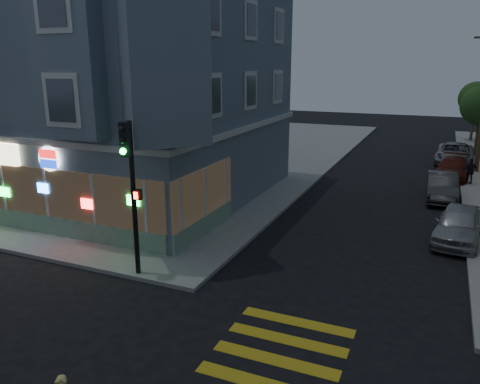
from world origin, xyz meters
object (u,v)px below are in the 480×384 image
Objects in this scene: street_tree_far at (476,99)px; parked_car_a at (459,224)px; parked_car_c at (452,169)px; pedestrian_b at (470,171)px; parked_car_b at (442,187)px; fire_hydrant at (473,217)px; parked_car_d at (455,154)px; traffic_signal at (130,174)px.

street_tree_far reaches higher than parked_car_a.
pedestrian_b is at bearing -51.38° from parked_car_c.
pedestrian_b is 4.03m from parked_car_b.
street_tree_far is at bearing 89.71° from parked_car_c.
fire_hydrant is (-0.88, -25.84, -3.40)m from street_tree_far.
parked_car_c is at bearing 82.18° from parked_car_b.
street_tree_far is 1.15× the size of parked_car_c.
parked_car_b is 0.92× the size of parked_car_c.
street_tree_far reaches higher than pedestrian_b.
parked_car_d reaches higher than parked_car_a.
pedestrian_b is at bearing -92.35° from street_tree_far.
parked_car_c is at bearing -72.76° from pedestrian_b.
parked_car_a is at bearing 69.78° from pedestrian_b.
fire_hydrant is at bearing -84.90° from parked_car_d.
pedestrian_b is at bearing 92.48° from parked_car_a.
parked_car_c is (-1.68, -16.35, -3.26)m from street_tree_far.
parked_car_b is 5.77× the size of fire_hydrant.
parked_car_d is at bearing 45.58° from traffic_signal.
pedestrian_b is 0.36× the size of parked_car_b.
fire_hydrant is (0.62, 1.97, -0.19)m from parked_car_a.
fire_hydrant is at bearing 73.13° from pedestrian_b.
pedestrian_b is at bearing -80.73° from parked_car_d.
fire_hydrant is at bearing -74.96° from parked_car_b.
street_tree_far reaches higher than fire_hydrant.
parked_car_c is 22.01m from traffic_signal.
pedestrian_b is 1.75m from parked_car_c.
parked_car_d is (0.00, 16.65, 0.01)m from parked_car_a.
street_tree_far is at bearing 88.05° from fire_hydrant.
parked_car_b is at bearing -95.83° from street_tree_far.
traffic_signal is at bearing -107.78° from street_tree_far.
street_tree_far reaches higher than parked_car_c.
pedestrian_b is 6.70m from parked_car_d.
street_tree_far is 1.00× the size of parked_car_d.
pedestrian_b is 8.05m from fire_hydrant.
traffic_signal is (-9.29, -14.28, 2.94)m from parked_car_b.
pedestrian_b is 0.29× the size of parked_car_d.
parked_car_c is (0.52, 5.20, -0.03)m from parked_car_b.
parked_car_b is 5.23m from parked_car_c.
traffic_signal is at bearing -109.37° from parked_car_d.
parked_car_a is 0.80× the size of parked_car_d.
traffic_signal is (-11.49, -35.83, -0.30)m from street_tree_far.
street_tree_far is 21.91m from parked_car_b.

